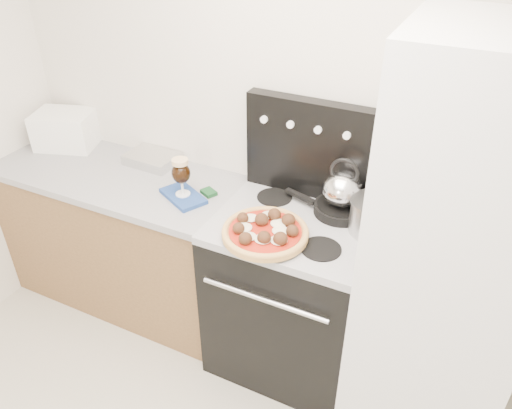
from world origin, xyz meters
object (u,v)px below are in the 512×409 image
Objects in this scene: beer_glass at (181,177)px; base_cabinet at (127,240)px; stock_pot at (373,217)px; toaster_oven at (66,129)px; pizza_pan at (265,237)px; skillet at (340,209)px; tea_kettle at (343,186)px; pizza at (265,231)px; fridge at (450,261)px; stove_body at (292,296)px; oven_mitt at (183,196)px.

base_cabinet is at bearing 173.41° from beer_glass.
stock_pot is (0.96, 0.11, -0.03)m from beer_glass.
toaster_oven is 1.00m from beer_glass.
pizza_pan is at bearing -11.35° from base_cabinet.
skillet is 1.23× the size of tea_kettle.
pizza is (1.03, -0.21, 0.53)m from base_cabinet.
pizza is at bearing -168.62° from fridge.
tea_kettle is (0.16, 0.16, 0.63)m from stove_body.
pizza reaches higher than oven_mitt.
toaster_oven reaches higher than oven_mitt.
stock_pot reaches higher than stove_body.
oven_mitt is (0.97, -0.21, -0.10)m from toaster_oven.
tea_kettle is (1.27, 0.14, 0.64)m from base_cabinet.
stock_pot is at bearing 6.66° from beer_glass.
oven_mitt is 0.11m from beer_glass.
skillet is at bearing 13.93° from beer_glass.
oven_mitt is at bearing -173.34° from stock_pot.
oven_mitt is at bearing -166.07° from skillet.
fridge reaches higher than stock_pot.
stock_pot is (-0.36, 0.11, 0.05)m from fridge.
tea_kettle is (-0.54, 0.19, 0.12)m from fridge.
tea_kettle is (0.24, 0.34, 0.15)m from pizza_pan.
stock_pot is at bearing 13.24° from stove_body.
stove_body is at bearing 66.93° from pizza.
tea_kettle reaches higher than toaster_oven.
stove_body is 0.55m from skillet.
stove_body is 0.52m from pizza_pan.
fridge is 7.44× the size of oven_mitt.
pizza_pan is 1.71× the size of stock_pot.
pizza is 0.42m from skillet.
skillet is (0.24, 0.34, -0.02)m from pizza.
stock_pot reaches higher than base_cabinet.
oven_mitt is 0.99× the size of skillet.
beer_glass is at bearing -173.34° from stock_pot.
toaster_oven is at bearing 173.72° from stove_body.
beer_glass is 0.57m from pizza_pan.
tea_kettle is at bearing 155.15° from stock_pot.
fridge is 5.52× the size of toaster_oven.
toaster_oven is at bearing 177.19° from stock_pot.
oven_mitt is (-0.62, -0.03, 0.47)m from stove_body.
pizza reaches higher than base_cabinet.
pizza is (-0.78, -0.16, 0.01)m from fridge.
skillet is at bearing 6.17° from base_cabinet.
stove_body is 0.67m from tea_kettle.
stove_body is at bearing -1.30° from base_cabinet.
pizza_pan is (0.54, -0.15, -0.10)m from beer_glass.
fridge is 4.86× the size of pizza.
beer_glass is 0.81m from tea_kettle.
base_cabinet is 5.68× the size of oven_mitt.
base_cabinet is 0.76× the size of fridge.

